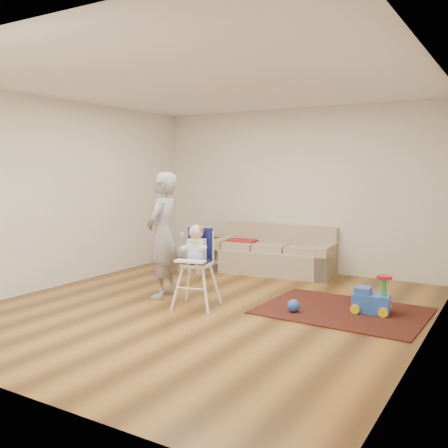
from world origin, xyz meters
The scene contains 9 objects.
ground centered at (0.00, 0.00, 0.00)m, with size 5.50×5.50×0.00m, color #4C3013.
room_envelope centered at (0.00, 0.53, 1.88)m, with size 5.04×5.52×2.72m.
sofa centered at (-0.20, 2.30, 0.38)m, with size 2.04×0.97×0.77m.
side_table centered at (-1.62, 2.43, 0.23)m, with size 0.47×0.47×0.47m, color black, non-canonical shape.
area_rug centered at (1.49, 0.68, 0.01)m, with size 1.89×1.42×0.02m, color black.
ride_on_toy centered at (1.81, 0.77, 0.24)m, with size 0.42×0.30×0.46m, color blue, non-canonical shape.
toy_ball centered at (1.01, 0.31, 0.09)m, with size 0.15×0.15×0.15m, color blue.
high_chair centered at (-0.12, -0.06, 0.50)m, with size 0.57×0.57×1.03m.
adult centered at (-0.79, 0.14, 0.83)m, with size 0.61×0.40×1.66m, color #969799.
Camera 1 is at (3.26, -5.05, 1.69)m, focal length 40.00 mm.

